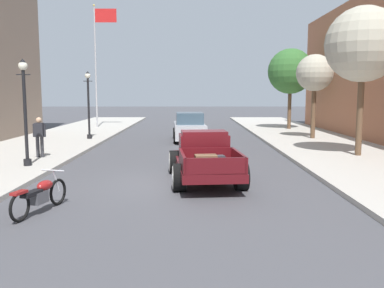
{
  "coord_description": "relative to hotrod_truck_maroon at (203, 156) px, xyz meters",
  "views": [
    {
      "loc": [
        0.43,
        -12.8,
        2.82
      ],
      "look_at": [
        0.48,
        1.85,
        1.0
      ],
      "focal_mm": 39.2,
      "sensor_mm": 36.0,
      "label": 1
    }
  ],
  "objects": [
    {
      "name": "motorcycle_parked",
      "position": [
        -3.94,
        -3.84,
        -0.31
      ],
      "size": [
        0.78,
        2.06,
        0.93
      ],
      "color": "black",
      "rests_on": "ground"
    },
    {
      "name": "street_tree_third",
      "position": [
        6.73,
        17.23,
        3.55
      ],
      "size": [
        3.25,
        3.25,
        5.79
      ],
      "color": "brown",
      "rests_on": "sidewalk_right"
    },
    {
      "name": "street_tree_second",
      "position": [
        6.66,
        10.93,
        3.12
      ],
      "size": [
        2.11,
        2.11,
        4.83
      ],
      "color": "brown",
      "rests_on": "sidewalk_right"
    },
    {
      "name": "flagpole",
      "position": [
        -7.47,
        18.78,
        5.02
      ],
      "size": [
        1.74,
        0.16,
        9.16
      ],
      "color": "#B2B2B7",
      "rests_on": "sidewalk_left"
    },
    {
      "name": "pedestrian_sidewalk_left",
      "position": [
        -6.65,
        3.69,
        0.33
      ],
      "size": [
        0.53,
        0.22,
        1.65
      ],
      "color": "#333338",
      "rests_on": "sidewalk_left"
    },
    {
      "name": "ground_plane",
      "position": [
        -0.82,
        -0.6,
        -0.75
      ],
      "size": [
        140.0,
        140.0,
        0.0
      ],
      "primitive_type": "plane",
      "color": "#47474C"
    },
    {
      "name": "car_background_silver",
      "position": [
        -0.54,
        10.85,
        0.01
      ],
      "size": [
        2.05,
        4.39,
        1.65
      ],
      "color": "#B7B7BC",
      "rests_on": "ground"
    },
    {
      "name": "street_tree_nearest",
      "position": [
        6.69,
        4.25,
        4.0
      ],
      "size": [
        3.11,
        3.11,
        6.19
      ],
      "color": "brown",
      "rests_on": "sidewalk_right"
    },
    {
      "name": "street_lamp_near",
      "position": [
        -6.4,
        1.7,
        1.63
      ],
      "size": [
        0.5,
        0.32,
        3.85
      ],
      "color": "black",
      "rests_on": "sidewalk_left"
    },
    {
      "name": "street_lamp_far",
      "position": [
        -6.31,
        10.65,
        1.63
      ],
      "size": [
        0.5,
        0.32,
        3.85
      ],
      "color": "black",
      "rests_on": "sidewalk_left"
    },
    {
      "name": "hotrod_truck_maroon",
      "position": [
        0.0,
        0.0,
        0.0
      ],
      "size": [
        2.46,
        5.04,
        1.58
      ],
      "color": "#510F14",
      "rests_on": "ground"
    }
  ]
}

